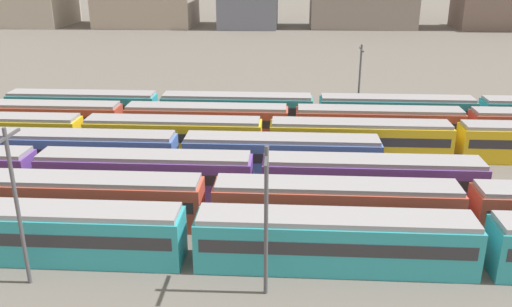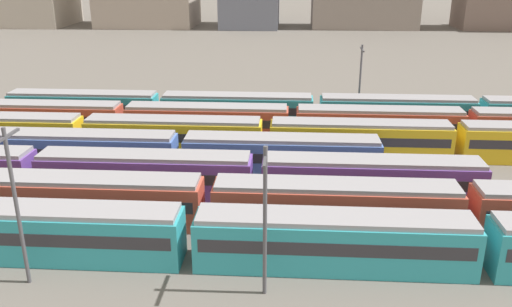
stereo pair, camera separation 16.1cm
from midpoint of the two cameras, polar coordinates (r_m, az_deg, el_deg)
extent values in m
plane|color=#666059|center=(56.73, -24.78, -1.40)|extent=(600.00, 600.00, 0.00)
cube|color=teal|center=(38.59, -21.13, -8.08)|extent=(18.00, 3.00, 3.40)
cube|color=#2D2D33|center=(38.41, -21.21, -7.55)|extent=(17.20, 3.06, 0.90)
cube|color=#939399|center=(37.78, -21.49, -5.57)|extent=(17.60, 2.70, 0.35)
cube|color=teal|center=(35.37, 8.39, -9.51)|extent=(18.00, 3.00, 3.40)
cube|color=#2D2D33|center=(35.17, 8.42, -8.93)|extent=(17.20, 3.06, 0.90)
cube|color=#939399|center=(34.48, 8.55, -6.80)|extent=(17.60, 2.70, 0.35)
cube|color=#BC4C38|center=(42.66, -17.75, -4.90)|extent=(18.00, 3.00, 3.40)
cube|color=#2D2D33|center=(42.49, -17.81, -4.40)|extent=(17.20, 3.06, 0.90)
cube|color=#939399|center=(41.92, -18.02, -2.57)|extent=(17.60, 2.70, 0.35)
cube|color=#BC4C38|center=(39.99, 8.53, -5.82)|extent=(18.00, 3.00, 3.40)
cube|color=#2D2D33|center=(39.82, 8.56, -5.29)|extent=(17.20, 3.06, 0.90)
cube|color=#939399|center=(39.21, 8.67, -3.36)|extent=(17.60, 2.70, 0.35)
cube|color=#6B429E|center=(46.13, -11.61, -2.38)|extent=(18.00, 3.00, 3.40)
cube|color=#2D2D33|center=(45.97, -11.64, -1.91)|extent=(17.20, 3.06, 0.90)
cube|color=#939399|center=(45.45, -11.77, -0.20)|extent=(17.60, 2.70, 0.35)
cube|color=#6B429E|center=(45.11, 12.29, -2.97)|extent=(18.00, 3.00, 3.40)
cube|color=#2D2D33|center=(44.95, 12.33, -2.49)|extent=(17.20, 3.06, 0.90)
cube|color=#939399|center=(44.42, 12.47, -0.74)|extent=(17.60, 2.70, 0.35)
cube|color=#4C70BC|center=(53.07, -18.03, 0.05)|extent=(18.00, 3.00, 3.40)
cube|color=#2D2D33|center=(52.93, -18.08, 0.46)|extent=(17.20, 3.06, 0.90)
cube|color=#939399|center=(52.48, -18.25, 1.97)|extent=(17.60, 2.70, 0.35)
cube|color=#4C70BC|center=(49.39, 2.83, -0.43)|extent=(18.00, 3.00, 3.40)
cube|color=#2D2D33|center=(49.25, 2.84, 0.01)|extent=(17.20, 3.06, 0.90)
cube|color=#939399|center=(48.76, 2.87, 1.63)|extent=(17.60, 2.70, 0.35)
cube|color=yellow|center=(55.52, -8.65, 1.73)|extent=(18.00, 3.00, 3.40)
cube|color=#2D2D33|center=(55.39, -8.67, 2.13)|extent=(17.20, 3.06, 0.90)
cube|color=#939399|center=(54.96, -8.75, 3.58)|extent=(17.60, 2.70, 0.35)
cube|color=yellow|center=(54.77, 11.07, 1.31)|extent=(18.00, 3.00, 3.40)
cube|color=#2D2D33|center=(54.64, 11.10, 1.72)|extent=(17.20, 3.06, 0.90)
cube|color=#939399|center=(54.20, 11.21, 3.19)|extent=(17.60, 2.70, 0.35)
cube|color=#BC4C38|center=(65.46, -21.74, 3.35)|extent=(18.00, 3.00, 3.40)
cube|color=#2D2D33|center=(65.36, -21.79, 3.69)|extent=(17.20, 3.06, 0.90)
cube|color=#939399|center=(64.99, -21.96, 4.93)|extent=(17.60, 2.70, 0.35)
cube|color=#BC4C38|center=(59.91, -5.13, 3.26)|extent=(18.00, 3.00, 3.40)
cube|color=#2D2D33|center=(59.79, -5.14, 3.64)|extent=(17.20, 3.06, 0.90)
cube|color=#939399|center=(59.39, -5.18, 4.99)|extent=(17.60, 2.70, 0.35)
cube|color=#BC4C38|center=(60.06, 13.02, 2.86)|extent=(18.00, 3.00, 3.40)
cube|color=#2D2D33|center=(59.94, 13.05, 3.23)|extent=(17.20, 3.06, 0.90)
cube|color=#939399|center=(59.54, 13.16, 4.58)|extent=(17.60, 2.70, 0.35)
cube|color=teal|center=(68.92, -17.82, 4.63)|extent=(18.00, 3.00, 3.40)
cube|color=#2D2D33|center=(68.82, -17.86, 4.95)|extent=(17.20, 3.06, 0.90)
cube|color=#939399|center=(68.47, -17.99, 6.14)|extent=(17.60, 2.70, 0.35)
cube|color=teal|center=(64.51, -1.93, 4.57)|extent=(18.00, 3.00, 3.40)
cube|color=#2D2D33|center=(64.40, -1.93, 4.92)|extent=(17.20, 3.06, 0.90)
cube|color=#939399|center=(64.03, -1.94, 6.19)|extent=(17.60, 2.70, 0.35)
cube|color=teal|center=(65.48, 14.82, 4.14)|extent=(18.00, 3.00, 3.40)
cube|color=#2D2D33|center=(65.38, 14.85, 4.48)|extent=(17.20, 3.06, 0.90)
cube|color=#939399|center=(65.01, 14.96, 5.73)|extent=(17.60, 2.70, 0.35)
cylinder|color=#4C4C51|center=(30.97, 1.11, -7.48)|extent=(0.24, 0.24, 9.44)
cube|color=#47474C|center=(29.28, 1.16, -0.33)|extent=(0.16, 3.20, 0.16)
cylinder|color=#4C4C51|center=(67.25, 11.09, 7.43)|extent=(0.24, 0.24, 9.26)
cube|color=#47474C|center=(66.49, 11.33, 10.82)|extent=(0.16, 3.20, 0.16)
cylinder|color=#4C4C51|center=(34.82, -24.01, -5.44)|extent=(0.24, 0.24, 10.14)
cube|color=#47474C|center=(33.27, -25.10, 1.54)|extent=(0.16, 3.20, 0.16)
camera|label=1|loc=(0.08, -89.91, 0.03)|focal=37.49mm
camera|label=2|loc=(0.08, 90.09, -0.03)|focal=37.49mm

